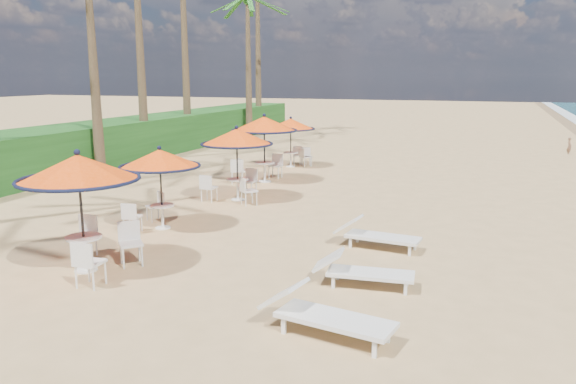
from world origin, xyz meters
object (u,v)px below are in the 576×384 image
(station_4, at_px, (293,130))
(lounger_far, at_px, (374,234))
(station_1, at_px, (158,166))
(station_0, at_px, (82,183))
(station_2, at_px, (237,146))
(lounger_mid, at_px, (360,270))
(lounger_near, at_px, (322,313))
(station_3, at_px, (262,132))

(station_4, distance_m, lounger_far, 11.73)
(station_1, bearing_deg, station_0, -82.98)
(station_2, distance_m, lounger_far, 6.25)
(lounger_mid, relative_size, lounger_far, 0.96)
(station_0, xyz_separation_m, lounger_near, (5.24, -1.11, -1.45))
(station_1, height_order, station_2, station_2)
(station_0, distance_m, lounger_mid, 5.63)
(station_2, height_order, lounger_near, station_2)
(station_3, relative_size, lounger_near, 1.16)
(station_3, xyz_separation_m, lounger_far, (5.48, -6.54, -1.51))
(station_3, bearing_deg, station_1, -89.98)
(station_4, xyz_separation_m, lounger_near, (5.79, -14.80, -1.22))
(station_2, bearing_deg, station_0, -90.34)
(station_3, height_order, station_4, station_3)
(lounger_far, bearing_deg, station_3, 135.81)
(station_0, bearing_deg, lounger_far, 34.41)
(lounger_mid, bearing_deg, station_4, 109.17)
(station_2, xyz_separation_m, lounger_far, (5.04, -3.43, -1.39))
(station_1, distance_m, lounger_far, 5.64)
(station_2, distance_m, lounger_mid, 8.02)
(station_4, bearing_deg, station_2, -84.98)
(station_0, relative_size, station_1, 1.16)
(station_4, distance_m, lounger_mid, 14.01)
(station_3, distance_m, lounger_near, 12.56)
(station_3, xyz_separation_m, lounger_near, (5.64, -11.13, -1.48))
(station_0, bearing_deg, lounger_near, -11.96)
(station_2, xyz_separation_m, lounger_mid, (5.28, -5.87, -1.40))
(station_1, height_order, station_4, station_4)
(station_0, bearing_deg, lounger_mid, 11.09)
(station_0, bearing_deg, station_4, 92.32)
(station_3, bearing_deg, lounger_near, -63.13)
(lounger_mid, distance_m, lounger_far, 2.45)
(station_1, height_order, station_3, station_3)
(station_2, relative_size, station_3, 0.94)
(station_4, bearing_deg, lounger_mid, -65.08)
(station_0, relative_size, lounger_far, 1.24)
(station_1, height_order, lounger_near, station_1)
(station_2, height_order, lounger_far, station_2)
(station_0, height_order, lounger_far, station_0)
(station_0, xyz_separation_m, station_4, (-0.55, 13.70, -0.23))
(station_1, bearing_deg, lounger_far, 2.53)
(lounger_near, xyz_separation_m, lounger_mid, (0.08, 2.15, -0.04))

